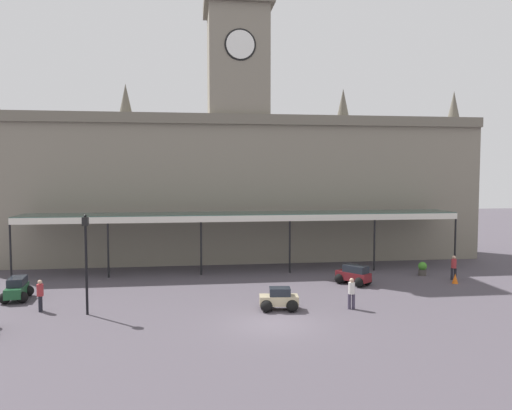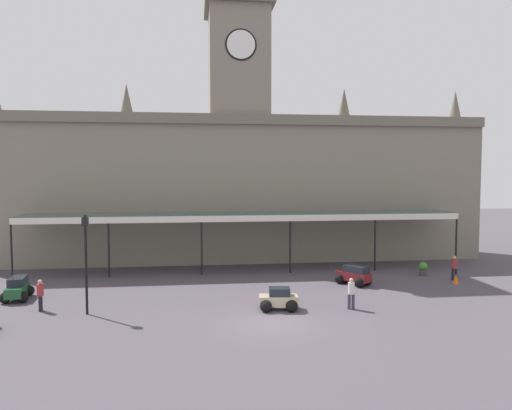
{
  "view_description": "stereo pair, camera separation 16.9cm",
  "coord_description": "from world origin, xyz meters",
  "px_view_note": "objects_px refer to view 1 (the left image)",
  "views": [
    {
      "loc": [
        -3.83,
        -22.84,
        7.26
      ],
      "look_at": [
        0.0,
        6.38,
        5.33
      ],
      "focal_mm": 34.45,
      "sensor_mm": 36.0,
      "label": 1
    },
    {
      "loc": [
        -3.67,
        -22.86,
        7.26
      ],
      "look_at": [
        0.0,
        6.38,
        5.33
      ],
      "focal_mm": 34.45,
      "sensor_mm": 36.0,
      "label": 2
    }
  ],
  "objects_px": {
    "traffic_cone": "(455,279)",
    "planter_near_kerb": "(422,269)",
    "car_green_estate": "(17,290)",
    "pedestrian_beside_cars": "(454,267)",
    "car_maroon_estate": "(354,276)",
    "pedestrian_crossing_forecourt": "(352,292)",
    "car_beige_sedan": "(279,300)",
    "victorian_lamppost": "(86,253)",
    "pedestrian_near_entrance": "(40,294)"
  },
  "relations": [
    {
      "from": "car_green_estate",
      "to": "pedestrian_beside_cars",
      "type": "height_order",
      "value": "pedestrian_beside_cars"
    },
    {
      "from": "pedestrian_crossing_forecourt",
      "to": "pedestrian_beside_cars",
      "type": "relative_size",
      "value": 1.0
    },
    {
      "from": "car_green_estate",
      "to": "pedestrian_near_entrance",
      "type": "bearing_deg",
      "value": -52.13
    },
    {
      "from": "car_green_estate",
      "to": "victorian_lamppost",
      "type": "xyz_separation_m",
      "value": [
        4.61,
        -3.56,
        2.62
      ]
    },
    {
      "from": "traffic_cone",
      "to": "planter_near_kerb",
      "type": "xyz_separation_m",
      "value": [
        -0.94,
        2.71,
        0.16
      ]
    },
    {
      "from": "car_beige_sedan",
      "to": "pedestrian_beside_cars",
      "type": "xyz_separation_m",
      "value": [
        13.05,
        5.62,
        0.41
      ]
    },
    {
      "from": "car_green_estate",
      "to": "pedestrian_beside_cars",
      "type": "distance_m",
      "value": 27.63
    },
    {
      "from": "pedestrian_beside_cars",
      "to": "traffic_cone",
      "type": "distance_m",
      "value": 1.25
    },
    {
      "from": "car_beige_sedan",
      "to": "car_maroon_estate",
      "type": "height_order",
      "value": "car_maroon_estate"
    },
    {
      "from": "car_maroon_estate",
      "to": "pedestrian_crossing_forecourt",
      "type": "relative_size",
      "value": 1.45
    },
    {
      "from": "car_green_estate",
      "to": "pedestrian_near_entrance",
      "type": "distance_m",
      "value": 3.36
    },
    {
      "from": "car_beige_sedan",
      "to": "car_green_estate",
      "type": "xyz_separation_m",
      "value": [
        -14.53,
        3.97,
        0.06
      ]
    },
    {
      "from": "car_beige_sedan",
      "to": "pedestrian_crossing_forecourt",
      "type": "distance_m",
      "value": 3.9
    },
    {
      "from": "pedestrian_beside_cars",
      "to": "victorian_lamppost",
      "type": "distance_m",
      "value": 23.66
    },
    {
      "from": "car_beige_sedan",
      "to": "car_green_estate",
      "type": "relative_size",
      "value": 0.92
    },
    {
      "from": "car_beige_sedan",
      "to": "victorian_lamppost",
      "type": "height_order",
      "value": "victorian_lamppost"
    },
    {
      "from": "car_maroon_estate",
      "to": "traffic_cone",
      "type": "xyz_separation_m",
      "value": [
        6.71,
        -0.61,
        -0.24
      ]
    },
    {
      "from": "car_beige_sedan",
      "to": "traffic_cone",
      "type": "height_order",
      "value": "car_beige_sedan"
    },
    {
      "from": "car_green_estate",
      "to": "traffic_cone",
      "type": "relative_size",
      "value": 3.56
    },
    {
      "from": "car_green_estate",
      "to": "pedestrian_beside_cars",
      "type": "relative_size",
      "value": 1.4
    },
    {
      "from": "car_maroon_estate",
      "to": "planter_near_kerb",
      "type": "xyz_separation_m",
      "value": [
        5.77,
        2.09,
        -0.07
      ]
    },
    {
      "from": "car_green_estate",
      "to": "pedestrian_crossing_forecourt",
      "type": "relative_size",
      "value": 1.4
    },
    {
      "from": "traffic_cone",
      "to": "planter_near_kerb",
      "type": "height_order",
      "value": "planter_near_kerb"
    },
    {
      "from": "car_green_estate",
      "to": "victorian_lamppost",
      "type": "bearing_deg",
      "value": -37.67
    },
    {
      "from": "pedestrian_crossing_forecourt",
      "to": "victorian_lamppost",
      "type": "bearing_deg",
      "value": 176.82
    },
    {
      "from": "car_maroon_estate",
      "to": "pedestrian_beside_cars",
      "type": "height_order",
      "value": "pedestrian_beside_cars"
    },
    {
      "from": "pedestrian_crossing_forecourt",
      "to": "pedestrian_beside_cars",
      "type": "height_order",
      "value": "same"
    },
    {
      "from": "car_green_estate",
      "to": "pedestrian_beside_cars",
      "type": "bearing_deg",
      "value": 3.42
    },
    {
      "from": "car_maroon_estate",
      "to": "pedestrian_beside_cars",
      "type": "bearing_deg",
      "value": 3.13
    },
    {
      "from": "car_maroon_estate",
      "to": "victorian_lamppost",
      "type": "xyz_separation_m",
      "value": [
        -15.8,
        -4.82,
        2.62
      ]
    },
    {
      "from": "victorian_lamppost",
      "to": "car_green_estate",
      "type": "bearing_deg",
      "value": 142.33
    },
    {
      "from": "car_maroon_estate",
      "to": "pedestrian_near_entrance",
      "type": "bearing_deg",
      "value": -168.03
    },
    {
      "from": "car_maroon_estate",
      "to": "car_green_estate",
      "type": "relative_size",
      "value": 1.04
    },
    {
      "from": "car_green_estate",
      "to": "pedestrian_crossing_forecourt",
      "type": "xyz_separation_m",
      "value": [
        18.39,
        -4.33,
        0.34
      ]
    },
    {
      "from": "victorian_lamppost",
      "to": "planter_near_kerb",
      "type": "xyz_separation_m",
      "value": [
        21.57,
        6.91,
        -2.7
      ]
    },
    {
      "from": "traffic_cone",
      "to": "pedestrian_beside_cars",
      "type": "bearing_deg",
      "value": 65.66
    },
    {
      "from": "pedestrian_crossing_forecourt",
      "to": "traffic_cone",
      "type": "xyz_separation_m",
      "value": [
        8.73,
        4.97,
        -0.58
      ]
    },
    {
      "from": "pedestrian_beside_cars",
      "to": "planter_near_kerb",
      "type": "xyz_separation_m",
      "value": [
        -1.4,
        1.7,
        -0.42
      ]
    },
    {
      "from": "car_beige_sedan",
      "to": "pedestrian_near_entrance",
      "type": "distance_m",
      "value": 12.55
    },
    {
      "from": "traffic_cone",
      "to": "planter_near_kerb",
      "type": "distance_m",
      "value": 2.87
    },
    {
      "from": "car_green_estate",
      "to": "planter_near_kerb",
      "type": "relative_size",
      "value": 2.43
    },
    {
      "from": "pedestrian_beside_cars",
      "to": "planter_near_kerb",
      "type": "height_order",
      "value": "pedestrian_beside_cars"
    },
    {
      "from": "car_beige_sedan",
      "to": "traffic_cone",
      "type": "bearing_deg",
      "value": 20.11
    },
    {
      "from": "car_green_estate",
      "to": "traffic_cone",
      "type": "height_order",
      "value": "car_green_estate"
    },
    {
      "from": "car_beige_sedan",
      "to": "pedestrian_beside_cars",
      "type": "bearing_deg",
      "value": 23.29
    },
    {
      "from": "car_maroon_estate",
      "to": "traffic_cone",
      "type": "height_order",
      "value": "car_maroon_estate"
    },
    {
      "from": "traffic_cone",
      "to": "pedestrian_crossing_forecourt",
      "type": "bearing_deg",
      "value": -150.34
    },
    {
      "from": "pedestrian_crossing_forecourt",
      "to": "victorian_lamppost",
      "type": "relative_size",
      "value": 0.32
    },
    {
      "from": "car_beige_sedan",
      "to": "planter_near_kerb",
      "type": "height_order",
      "value": "car_beige_sedan"
    },
    {
      "from": "victorian_lamppost",
      "to": "traffic_cone",
      "type": "distance_m",
      "value": 23.08
    }
  ]
}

